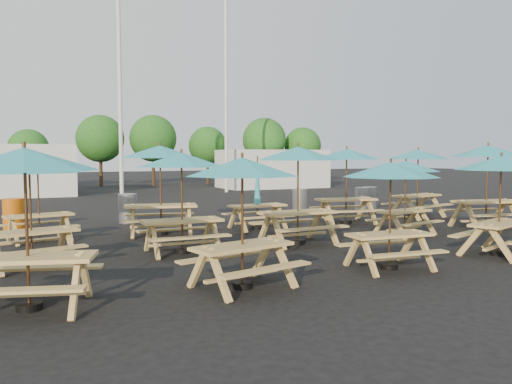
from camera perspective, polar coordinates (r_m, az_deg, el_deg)
name	(u,v)px	position (r m, az deg, el deg)	size (l,w,h in m)	color
ground	(278,235)	(13.79, 2.54, -4.98)	(120.00, 120.00, 0.00)	black
picnic_unit_0	(25,169)	(7.66, -24.91, 2.40)	(2.53, 2.53, 2.32)	tan
picnic_unit_1	(29,172)	(10.63, -24.49, 2.13)	(2.34, 2.34, 2.18)	tan
picnic_unit_2	(38,171)	(13.83, -23.69, 2.16)	(2.19, 2.19, 2.08)	tan
picnic_unit_3	(242,175)	(8.14, -1.58, 2.01)	(2.32, 2.32, 2.18)	tan
picnic_unit_4	(182,166)	(11.26, -8.50, 2.99)	(2.02, 2.02, 2.28)	tan
picnic_unit_5	(160,157)	(14.00, -10.90, 3.94)	(2.59, 2.59, 2.50)	tan
picnic_unit_6	(391,176)	(9.87, 15.13, 1.76)	(1.96, 1.96, 2.09)	tan
picnic_unit_7	(298,159)	(12.34, 4.83, 3.75)	(2.24, 2.24, 2.44)	tan
picnic_unit_8	(257,199)	(14.88, 0.16, -0.82)	(1.81, 1.61, 2.19)	tan
picnic_unit_9	(501,169)	(12.09, 26.21, 2.37)	(2.46, 2.46, 2.20)	tan
picnic_unit_10	(406,171)	(14.25, 16.73, 2.36)	(2.15, 2.15, 2.07)	tan
picnic_unit_11	(347,159)	(16.30, 10.32, 3.78)	(2.40, 2.40, 2.43)	tan
picnic_unit_13	(488,156)	(16.51, 24.98, 3.73)	(2.54, 2.54, 2.52)	tan
picnic_unit_14	(418,158)	(18.53, 18.04, 3.67)	(2.57, 2.57, 2.43)	tan
waste_bin_0	(14,215)	(16.16, -25.96, -2.35)	(0.59, 0.59, 0.95)	#CA5B0B
waste_bin_1	(128,208)	(16.78, -14.45, -1.84)	(0.59, 0.59, 0.95)	gray
waste_bin_2	(300,201)	(18.82, 5.04, -1.09)	(0.59, 0.59, 0.95)	gray
waste_bin_3	(369,199)	(20.45, 12.84, -0.76)	(0.59, 0.59, 0.95)	gray
waste_bin_4	(363,199)	(20.04, 12.08, -0.84)	(0.59, 0.59, 0.95)	gray
mast_0	(120,81)	(26.77, -15.31, 12.19)	(0.20, 0.20, 12.00)	silver
mast_1	(226,92)	(30.34, -3.44, 11.36)	(0.20, 0.20, 12.00)	silver
event_tent_1	(272,169)	(34.65, 1.83, 2.68)	(7.00, 4.00, 2.60)	silver
tree_2	(29,149)	(35.84, -24.55, 4.47)	(2.59, 2.59, 3.93)	#382314
tree_3	(100,139)	(37.17, -17.38, 5.84)	(3.36, 3.36, 5.09)	#382314
tree_4	(153,138)	(37.32, -11.69, 6.01)	(3.41, 3.41, 5.17)	#382314
tree_5	(208,146)	(38.87, -5.54, 5.28)	(2.94, 2.94, 4.45)	#382314
tree_6	(264,140)	(38.71, 0.96, 5.98)	(3.38, 3.38, 5.13)	#382314
tree_7	(303,146)	(40.27, 5.35, 5.27)	(2.95, 2.95, 4.48)	#382314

